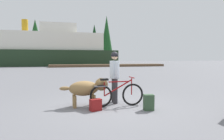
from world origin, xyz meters
The scene contains 12 objects.
ground_plane centered at (0.00, 0.00, 0.00)m, with size 160.00×160.00×0.00m, color slate.
bicycle centered at (0.11, -0.08, 0.38)m, with size 1.70×0.44×0.90m.
person_cyclist centered at (0.17, 0.41, 1.02)m, with size 0.32×0.53×1.70m.
dog centered at (-0.76, 0.19, 0.56)m, with size 1.48×0.53×0.87m.
backpack centered at (0.86, -0.73, 0.23)m, with size 0.28×0.20×0.45m, color #334C33.
handbag_pannier centered at (-0.61, -0.39, 0.17)m, with size 0.32×0.18×0.33m, color maroon.
dock_pier centered at (6.54, 27.06, 0.20)m, with size 19.48×2.59×0.40m, color brown.
ferry_boat centered at (-4.20, 33.84, 2.96)m, with size 26.98×7.77×8.48m.
pine_tree_far_left centered at (-6.98, 44.90, 7.00)m, with size 3.42×3.42×10.59m.
pine_tree_center centered at (-3.26, 46.35, 6.23)m, with size 3.49×3.49×9.85m.
pine_tree_far_right centered at (10.55, 45.43, 7.66)m, with size 3.08×3.08×12.48m.
pine_tree_mid_back centered at (8.23, 50.79, 6.64)m, with size 3.50×3.50×10.97m.
Camera 1 is at (-1.58, -5.88, 1.49)m, focal length 31.98 mm.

